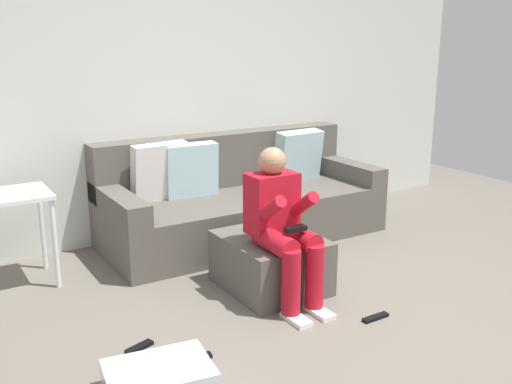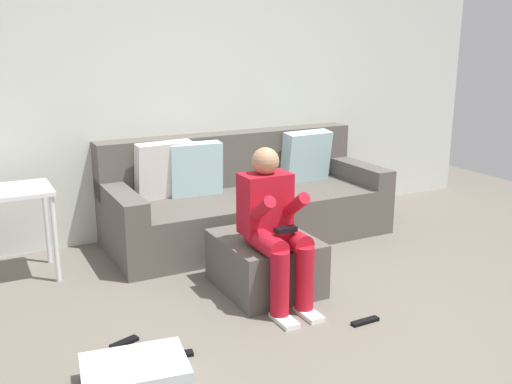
% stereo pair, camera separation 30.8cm
% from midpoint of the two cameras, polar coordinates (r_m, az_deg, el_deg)
% --- Properties ---
extents(ground_plane, '(8.07, 8.07, 0.00)m').
position_cam_midpoint_polar(ground_plane, '(3.52, 8.16, -14.02)').
color(ground_plane, '#6B6359').
extents(wall_back, '(6.21, 0.10, 2.78)m').
position_cam_midpoint_polar(wall_back, '(5.16, -8.82, 11.38)').
color(wall_back, silver).
rests_on(wall_back, ground_plane).
extents(couch_sectional, '(2.40, 0.96, 0.88)m').
position_cam_midpoint_polar(couch_sectional, '(5.05, -3.43, -0.76)').
color(couch_sectional, '#59544C').
rests_on(couch_sectional, ground_plane).
extents(ottoman, '(0.60, 0.71, 0.37)m').
position_cam_midpoint_polar(ottoman, '(4.04, -0.76, -6.94)').
color(ottoman, '#59544C').
rests_on(ottoman, ground_plane).
extents(person_seated, '(0.32, 0.63, 1.01)m').
position_cam_midpoint_polar(person_seated, '(3.73, 0.24, -3.12)').
color(person_seated, red).
rests_on(person_seated, ground_plane).
extents(storage_bin, '(0.56, 0.44, 0.14)m').
position_cam_midpoint_polar(storage_bin, '(3.05, -12.48, -17.56)').
color(storage_bin, silver).
rests_on(storage_bin, ground_plane).
extents(side_table, '(0.57, 0.46, 0.67)m').
position_cam_midpoint_polar(side_table, '(4.38, -25.10, -1.61)').
color(side_table, white).
rests_on(side_table, ground_plane).
extents(remote_near_ottoman, '(0.19, 0.05, 0.02)m').
position_cam_midpoint_polar(remote_near_ottoman, '(3.73, 9.27, -12.07)').
color(remote_near_ottoman, black).
rests_on(remote_near_ottoman, ground_plane).
extents(remote_by_storage_bin, '(0.15, 0.07, 0.02)m').
position_cam_midpoint_polar(remote_by_storage_bin, '(3.31, -8.37, -15.75)').
color(remote_by_storage_bin, black).
rests_on(remote_by_storage_bin, ground_plane).
extents(remote_under_side_table, '(0.18, 0.10, 0.02)m').
position_cam_midpoint_polar(remote_under_side_table, '(3.47, -13.95, -14.59)').
color(remote_under_side_table, black).
rests_on(remote_under_side_table, ground_plane).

